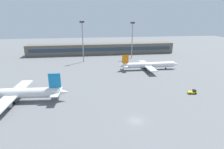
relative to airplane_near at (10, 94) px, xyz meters
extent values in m
plane|color=slate|center=(44.01, 19.48, -3.36)|extent=(400.00, 400.00, 0.00)
cube|color=#5B564C|center=(44.01, 89.65, 1.14)|extent=(123.76, 12.00, 9.00)
cube|color=#263847|center=(44.01, 83.60, 1.59)|extent=(117.57, 0.16, 2.80)
cylinder|color=silver|center=(0.28, -0.02, 0.04)|extent=(37.27, 6.71, 3.91)
cone|color=silver|center=(20.33, -1.54, 0.04)|extent=(4.11, 3.03, 2.74)
cube|color=#197FBF|center=(17.23, -1.31, 4.83)|extent=(4.55, 0.71, 5.67)
cube|color=silver|center=(17.54, -1.33, 0.24)|extent=(3.66, 10.49, 0.25)
cube|color=silver|center=(1.31, -0.10, -0.27)|extent=(7.27, 31.19, 0.52)
cylinder|color=gray|center=(1.78, 6.06, -1.72)|extent=(3.44, 2.30, 2.06)
cylinder|color=gray|center=(0.84, -6.26, -1.72)|extent=(3.44, 2.30, 2.06)
cylinder|color=black|center=(2.54, 2.49, -2.85)|extent=(1.06, 0.49, 1.03)
cylinder|color=black|center=(2.14, -2.85, -2.85)|extent=(1.06, 0.49, 1.03)
cylinder|color=silver|center=(67.39, 35.80, -0.45)|extent=(31.81, 3.97, 3.35)
cone|color=silver|center=(84.77, 35.46, -0.45)|extent=(3.75, 3.26, 3.18)
cone|color=silver|center=(50.18, 36.13, -0.45)|extent=(3.40, 2.41, 2.35)
cube|color=orange|center=(52.84, 36.08, 3.65)|extent=(3.89, 0.39, 4.85)
cube|color=silver|center=(52.58, 36.08, -0.27)|extent=(2.64, 8.87, 0.21)
cube|color=silver|center=(66.51, 35.81, -0.71)|extent=(4.75, 26.54, 0.44)
cylinder|color=gray|center=(66.41, 30.52, -1.96)|extent=(2.86, 1.82, 1.76)
cylinder|color=gray|center=(66.61, 41.10, -1.96)|extent=(2.86, 1.82, 1.76)
cylinder|color=black|center=(78.50, 35.58, -2.92)|extent=(0.89, 0.37, 0.88)
cylinder|color=black|center=(65.58, 33.54, -2.92)|extent=(0.89, 0.37, 0.88)
cylinder|color=black|center=(65.67, 38.12, -2.92)|extent=(0.89, 0.37, 0.88)
cube|color=yellow|center=(73.37, -3.04, -2.71)|extent=(3.71, 1.78, 0.60)
cube|color=black|center=(74.27, -3.11, -2.06)|extent=(1.21, 1.48, 0.90)
cylinder|color=black|center=(74.50, -3.91, -3.01)|extent=(0.72, 0.31, 0.70)
cylinder|color=black|center=(74.63, -2.36, -3.01)|extent=(0.72, 0.31, 0.70)
cylinder|color=black|center=(72.11, -3.72, -3.01)|extent=(0.72, 0.31, 0.70)
cylinder|color=black|center=(72.24, -2.16, -3.01)|extent=(0.72, 0.31, 0.70)
cylinder|color=gray|center=(65.24, 69.21, 9.71)|extent=(0.70, 0.70, 26.15)
cube|color=#333338|center=(65.24, 69.21, 23.39)|extent=(3.20, 0.80, 1.20)
cylinder|color=gray|center=(28.09, 62.79, 10.19)|extent=(0.70, 0.70, 27.10)
cube|color=#333338|center=(28.09, 62.79, 24.34)|extent=(3.20, 0.80, 1.20)
camera|label=1|loc=(28.85, -70.79, 28.21)|focal=30.07mm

